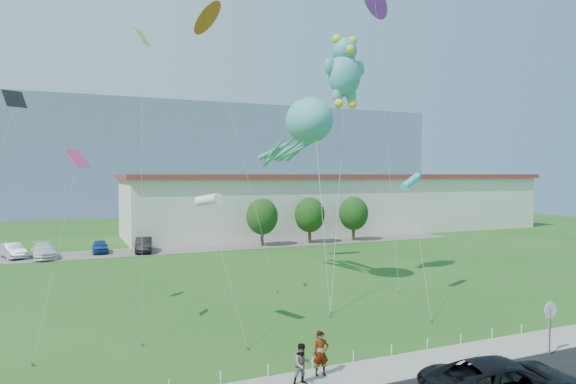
{
  "coord_description": "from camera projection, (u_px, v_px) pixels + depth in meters",
  "views": [
    {
      "loc": [
        -10.45,
        -20.49,
        8.22
      ],
      "look_at": [
        1.91,
        8.0,
        7.14
      ],
      "focal_mm": 32.0,
      "sensor_mm": 36.0,
      "label": 1
    }
  ],
  "objects": [
    {
      "name": "ground",
      "position": [
        320.0,
        356.0,
        23.23
      ],
      "size": [
        160.0,
        160.0,
        0.0
      ],
      "primitive_type": "plane",
      "color": "#1E5016",
      "rests_on": "ground"
    },
    {
      "name": "sidewalk",
      "position": [
        350.0,
        376.0,
        20.7
      ],
      "size": [
        80.0,
        2.5,
        0.1
      ],
      "primitive_type": "cube",
      "color": "gray",
      "rests_on": "ground"
    },
    {
      "name": "parking_strip",
      "position": [
        172.0,
        250.0,
        55.31
      ],
      "size": [
        70.0,
        6.0,
        0.06
      ],
      "primitive_type": "cube",
      "color": "#59544C",
      "rests_on": "ground"
    },
    {
      "name": "hill_ridge",
      "position": [
        109.0,
        158.0,
        132.8
      ],
      "size": [
        160.0,
        50.0,
        25.0
      ],
      "primitive_type": "cube",
      "color": "slate",
      "rests_on": "ground"
    },
    {
      "name": "warehouse",
      "position": [
        342.0,
        203.0,
        73.77
      ],
      "size": [
        61.0,
        15.0,
        8.2
      ],
      "color": "beige",
      "rests_on": "ground"
    },
    {
      "name": "stop_sign",
      "position": [
        550.0,
        315.0,
        23.09
      ],
      "size": [
        0.8,
        0.07,
        2.5
      ],
      "color": "slate",
      "rests_on": "ground"
    },
    {
      "name": "rope_fence",
      "position": [
        333.0,
        360.0,
        22.03
      ],
      "size": [
        26.05,
        0.05,
        0.5
      ],
      "color": "white",
      "rests_on": "ground"
    },
    {
      "name": "tree_near",
      "position": [
        262.0,
        217.0,
        58.26
      ],
      "size": [
        3.6,
        3.6,
        5.47
      ],
      "color": "#3F2B19",
      "rests_on": "ground"
    },
    {
      "name": "tree_mid",
      "position": [
        310.0,
        215.0,
        60.65
      ],
      "size": [
        3.6,
        3.6,
        5.47
      ],
      "color": "#3F2B19",
      "rests_on": "ground"
    },
    {
      "name": "tree_far",
      "position": [
        354.0,
        213.0,
        63.03
      ],
      "size": [
        3.6,
        3.6,
        5.47
      ],
      "color": "#3F2B19",
      "rests_on": "ground"
    },
    {
      "name": "suv",
      "position": [
        508.0,
        384.0,
        17.93
      ],
      "size": [
        6.43,
        3.96,
        1.66
      ],
      "primitive_type": "imported",
      "rotation": [
        0.0,
        0.0,
        1.36
      ],
      "color": "black",
      "rests_on": "road"
    },
    {
      "name": "pedestrian_left",
      "position": [
        321.0,
        353.0,
        20.67
      ],
      "size": [
        0.71,
        0.53,
        1.79
      ],
      "primitive_type": "imported",
      "rotation": [
        0.0,
        0.0,
        -0.16
      ],
      "color": "gray",
      "rests_on": "sidewalk"
    },
    {
      "name": "pedestrian_right",
      "position": [
        302.0,
        364.0,
        19.77
      ],
      "size": [
        0.79,
        0.63,
        1.59
      ],
      "primitive_type": "imported",
      "rotation": [
        0.0,
        0.0,
        -0.03
      ],
      "color": "gray",
      "rests_on": "sidewalk"
    },
    {
      "name": "parked_car_silver",
      "position": [
        13.0,
        251.0,
        49.91
      ],
      "size": [
        2.87,
        4.65,
        1.45
      ],
      "primitive_type": "imported",
      "rotation": [
        0.0,
        0.0,
        0.33
      ],
      "color": "#B8B8BF",
      "rests_on": "parking_strip"
    },
    {
      "name": "parked_car_white",
      "position": [
        43.0,
        251.0,
        49.75
      ],
      "size": [
        2.61,
        5.19,
        1.45
      ],
      "primitive_type": "imported",
      "rotation": [
        0.0,
        0.0,
        0.12
      ],
      "color": "silver",
      "rests_on": "parking_strip"
    },
    {
      "name": "parked_car_blue",
      "position": [
        100.0,
        246.0,
        53.2
      ],
      "size": [
        1.65,
        3.89,
        1.31
      ],
      "primitive_type": "imported",
      "rotation": [
        0.0,
        0.0,
        -0.03
      ],
      "color": "navy",
      "rests_on": "parking_strip"
    },
    {
      "name": "parked_car_black",
      "position": [
        144.0,
        245.0,
        53.68
      ],
      "size": [
        2.37,
        4.87,
        1.54
      ],
      "primitive_type": "imported",
      "rotation": [
        0.0,
        0.0,
        -0.17
      ],
      "color": "black",
      "rests_on": "parking_strip"
    },
    {
      "name": "octopus_kite",
      "position": [
        302.0,
        131.0,
        37.03
      ],
      "size": [
        3.54,
        13.51,
        13.57
      ],
      "color": "teal",
      "rests_on": "ground"
    },
    {
      "name": "teddy_bear_kite",
      "position": [
        345.0,
        70.0,
        37.71
      ],
      "size": [
        6.45,
        7.85,
        18.41
      ],
      "color": "teal",
      "rests_on": "ground"
    },
    {
      "name": "small_kite_white",
      "position": [
        208.0,
        201.0,
        26.02
      ],
      "size": [
        1.38,
        4.17,
        7.36
      ],
      "color": "white",
      "rests_on": "ground"
    },
    {
      "name": "small_kite_yellow",
      "position": [
        142.0,
        72.0,
        28.3
      ],
      "size": [
        1.49,
        5.79,
        16.42
      ],
      "color": "yellow",
      "rests_on": "ground"
    },
    {
      "name": "small_kite_black",
      "position": [
        8.0,
        125.0,
        27.39
      ],
      "size": [
        3.08,
        5.69,
        12.77
      ],
      "color": "black",
      "rests_on": "ground"
    },
    {
      "name": "small_kite_pink",
      "position": [
        74.0,
        177.0,
        24.97
      ],
      "size": [
        2.67,
        3.88,
        9.43
      ],
      "color": "#EB347F",
      "rests_on": "ground"
    },
    {
      "name": "small_kite_purple",
      "position": [
        376.0,
        8.0,
        40.06
      ],
      "size": [
        2.52,
        6.34,
        22.51
      ],
      "color": "purple",
      "rests_on": "ground"
    },
    {
      "name": "small_kite_cyan",
      "position": [
        411.0,
        182.0,
        34.15
      ],
      "size": [
        2.91,
        6.61,
        8.17
      ],
      "color": "#32BDE4",
      "rests_on": "ground"
    },
    {
      "name": "small_kite_orange",
      "position": [
        209.0,
        25.0,
        41.13
      ],
      "size": [
        3.64,
        8.97,
        21.51
      ],
      "color": "#D35917",
      "rests_on": "ground"
    }
  ]
}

